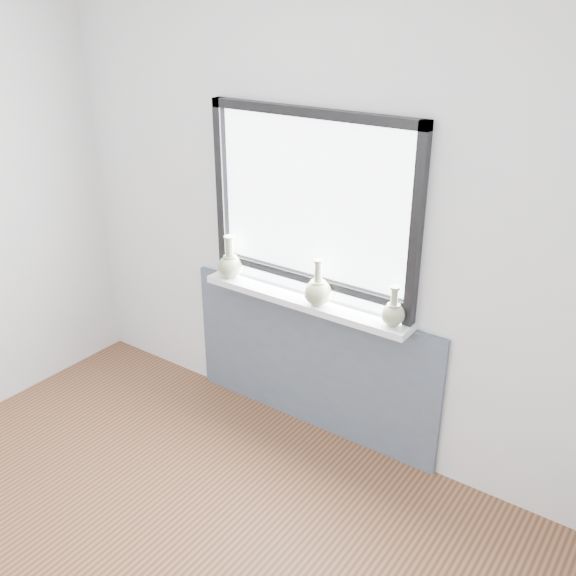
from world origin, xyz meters
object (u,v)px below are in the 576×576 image
Objects in this scene: vase_a at (230,264)px; vase_b at (318,291)px; windowsill at (304,301)px; vase_c at (393,313)px.

vase_b is at bearing -1.60° from vase_a.
vase_a is (-0.54, -0.01, 0.10)m from windowsill.
vase_a is 1.21× the size of vase_c.
windowsill is at bearing 1.01° from vase_a.
windowsill is 6.06× the size of vase_c.
vase_a is at bearing -179.85° from vase_c.
windowsill is at bearing 179.32° from vase_c.
vase_a is 0.98× the size of vase_b.
vase_b reaches higher than windowsill.
vase_a reaches higher than windowsill.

